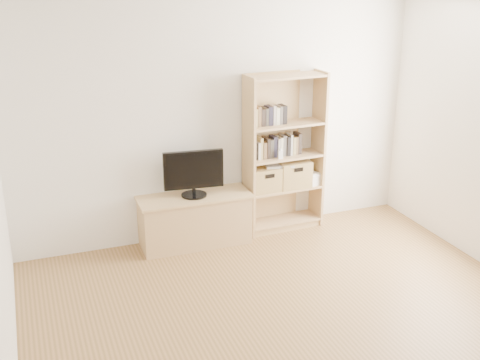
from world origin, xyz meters
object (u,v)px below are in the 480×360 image
tv_stand (195,221)px  television (193,174)px  basket_left (265,179)px  basket_right (292,173)px  laptop (279,165)px  bookshelf (284,153)px  baby_monitor (280,155)px

tv_stand → television: 0.54m
tv_stand → television: bearing=0.0°
basket_left → basket_right: size_ratio=0.90×
basket_right → laptop: bearing=-173.5°
basket_left → basket_right: 0.35m
bookshelf → television: size_ratio=2.82×
baby_monitor → basket_left: (-0.14, 0.09, -0.29)m
television → baby_monitor: bearing=3.7°
basket_right → television: bearing=-177.5°
baby_monitor → laptop: baby_monitor is taller
bookshelf → basket_left: 0.36m
bookshelf → basket_left: bearing=-178.8°
television → basket_right: bearing=9.2°
baby_monitor → basket_right: 0.36m
television → laptop: (1.00, 0.04, -0.03)m
television → baby_monitor: television is taller
laptop → baby_monitor: bearing=-93.9°
tv_stand → bookshelf: bearing=3.9°
television → laptop: size_ratio=2.04×
bookshelf → baby_monitor: bookshelf is taller
television → laptop: 1.01m
bookshelf → basket_left: size_ratio=5.47×
tv_stand → bookshelf: (1.07, 0.06, 0.63)m
television → basket_left: television is taller
tv_stand → basket_left: 0.91m
tv_stand → basket_left: size_ratio=3.58×
baby_monitor → basket_left: baby_monitor is taller
television → basket_right: television is taller
bookshelf → basket_right: bookshelf is taller
bookshelf → laptop: size_ratio=5.76×
bookshelf → basket_left: bookshelf is taller
basket_left → basket_right: basket_right is taller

